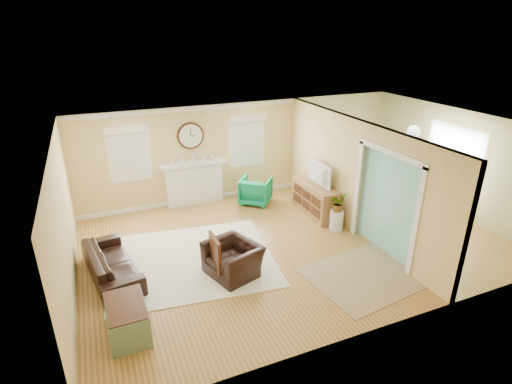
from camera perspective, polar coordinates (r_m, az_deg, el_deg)
floor at (r=9.05m, az=5.46°, el=-6.95°), size 9.00×9.00×0.00m
wall_back at (r=11.05m, az=-1.61°, el=6.09°), size 9.00×0.02×2.60m
wall_front at (r=6.30m, az=18.91°, el=-8.80°), size 9.00×0.02×2.60m
wall_left at (r=7.60m, az=-25.76°, el=-4.29°), size 0.02×6.00×2.60m
wall_right at (r=11.25m, az=26.47°, el=3.97°), size 0.02×6.00×2.60m
ceiling at (r=8.09m, az=6.14°, el=9.28°), size 9.00×6.00×0.02m
partition at (r=9.45m, az=13.09°, el=2.94°), size 0.17×6.00×2.60m
fireplace at (r=10.75m, az=-8.80°, el=1.37°), size 1.70×0.30×1.17m
wall_clock at (r=10.45m, az=-9.33°, el=7.95°), size 0.70×0.07×0.70m
window_left at (r=10.25m, az=-17.70°, el=5.77°), size 1.05×0.13×1.42m
window_right at (r=10.93m, az=-1.29°, el=7.86°), size 1.05×0.13×1.42m
french_doors at (r=11.27m, az=26.14°, el=2.99°), size 0.06×1.70×2.20m
pendant at (r=9.95m, az=21.56°, el=8.01°), size 0.30×0.30×0.55m
rug_cream at (r=8.41m, az=-9.11°, el=-9.56°), size 3.57×3.19×0.02m
rug_jute at (r=8.12m, az=15.28°, el=-11.50°), size 2.28×1.96×0.01m
rug_grey at (r=10.72m, az=18.31°, el=-3.07°), size 2.33×2.92×0.01m
sofa at (r=8.17m, az=-19.93°, el=-9.55°), size 1.05×2.04×0.57m
eames_chair at (r=7.76m, az=-3.32°, el=-9.55°), size 1.12×1.20×0.64m
green_chair at (r=10.72m, az=-0.04°, el=0.22°), size 1.09×1.10×0.72m
trunk at (r=6.76m, az=-17.90°, el=-16.87°), size 0.60×0.96×0.55m
credenza at (r=10.20m, az=8.44°, el=-0.99°), size 0.52×1.53×0.80m
tv at (r=9.94m, az=8.57°, el=2.61°), size 0.13×0.99×0.57m
garden_stool at (r=9.59m, az=11.41°, el=-3.93°), size 0.32×0.32×0.47m
potted_plant at (r=9.40m, az=11.62°, el=-1.50°), size 0.50×0.49×0.42m
dining_table at (r=10.60m, az=18.50°, el=-1.62°), size 0.96×1.72×0.61m
dining_chair_n at (r=11.28m, az=14.64°, el=1.67°), size 0.48×0.48×0.94m
dining_chair_s at (r=9.71m, az=22.42°, el=-2.62°), size 0.50×0.50×1.00m
dining_chair_w at (r=10.12m, az=15.80°, el=-0.72°), size 0.50×0.50×0.99m
dining_chair_e at (r=10.93m, az=21.09°, el=-0.12°), size 0.44×0.44×0.86m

